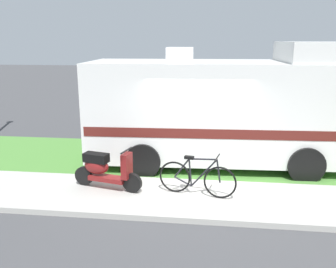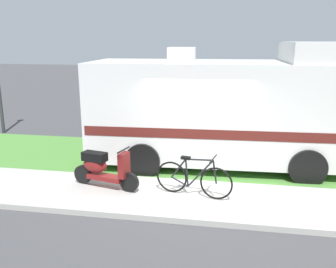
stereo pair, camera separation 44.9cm
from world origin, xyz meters
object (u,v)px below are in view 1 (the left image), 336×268
(bicycle, at_px, (197,178))
(pickup_truck_near, at_px, (270,105))
(motorhome_rv, at_px, (222,109))
(scooter, at_px, (105,169))

(bicycle, distance_m, pickup_truck_near, 7.32)
(motorhome_rv, height_order, pickup_truck_near, motorhome_rv)
(bicycle, xyz_separation_m, pickup_truck_near, (2.50, 6.86, 0.46))
(pickup_truck_near, bearing_deg, bicycle, -110.01)
(bicycle, bearing_deg, pickup_truck_near, 69.99)
(scooter, relative_size, bicycle, 0.98)
(motorhome_rv, bearing_deg, bicycle, -102.48)
(motorhome_rv, height_order, bicycle, motorhome_rv)
(motorhome_rv, xyz_separation_m, scooter, (-2.61, -2.29, -1.01))
(bicycle, bearing_deg, scooter, 176.35)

